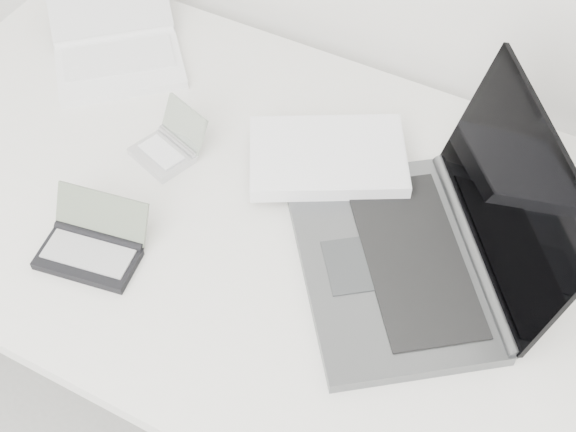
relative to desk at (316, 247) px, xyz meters
The scene contains 5 objects.
desk is the anchor object (origin of this frame).
laptop_large 0.15m from the desk, 22.14° to the left, with size 0.61×0.51×0.26m.
netbook_open_white 0.57m from the desk, 159.29° to the left, with size 0.37×0.38×0.08m.
pda_silver 0.31m from the desk, behind, with size 0.13×0.13×0.08m.
palmtop_charcoal 0.36m from the desk, 144.30° to the right, with size 0.17×0.15×0.08m.
Camera 1 is at (0.33, 0.83, 1.73)m, focal length 50.00 mm.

